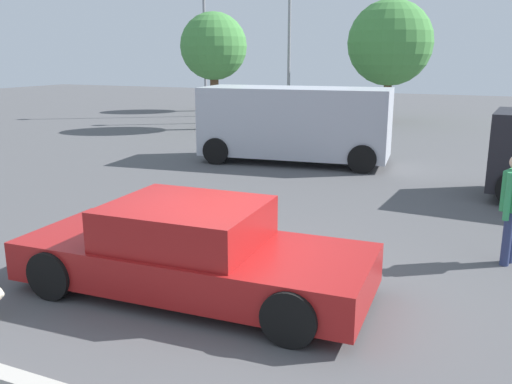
{
  "coord_description": "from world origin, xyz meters",
  "views": [
    {
      "loc": [
        3.08,
        -6.08,
        3.05
      ],
      "look_at": [
        -0.39,
        1.72,
        0.9
      ],
      "focal_mm": 38.37,
      "sensor_mm": 36.0,
      "label": 1
    }
  ],
  "objects_px": {
    "light_post_near": "(204,15)",
    "van_white": "(295,122)",
    "light_post_far": "(290,15)",
    "sedan_foreground": "(192,252)"
  },
  "relations": [
    {
      "from": "sedan_foreground",
      "to": "light_post_far",
      "type": "distance_m",
      "value": 19.59
    },
    {
      "from": "van_white",
      "to": "light_post_far",
      "type": "distance_m",
      "value": 10.65
    },
    {
      "from": "sedan_foreground",
      "to": "light_post_far",
      "type": "xyz_separation_m",
      "value": [
        -5.56,
        18.3,
        4.24
      ]
    },
    {
      "from": "sedan_foreground",
      "to": "light_post_near",
      "type": "relative_size",
      "value": 0.63
    },
    {
      "from": "light_post_far",
      "to": "sedan_foreground",
      "type": "bearing_deg",
      "value": -73.09
    },
    {
      "from": "sedan_foreground",
      "to": "light_post_near",
      "type": "xyz_separation_m",
      "value": [
        -10.22,
        18.8,
        4.37
      ]
    },
    {
      "from": "light_post_near",
      "to": "light_post_far",
      "type": "height_order",
      "value": "light_post_near"
    },
    {
      "from": "light_post_near",
      "to": "light_post_far",
      "type": "relative_size",
      "value": 1.03
    },
    {
      "from": "light_post_near",
      "to": "van_white",
      "type": "bearing_deg",
      "value": -49.49
    },
    {
      "from": "light_post_far",
      "to": "light_post_near",
      "type": "bearing_deg",
      "value": 173.88
    }
  ]
}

